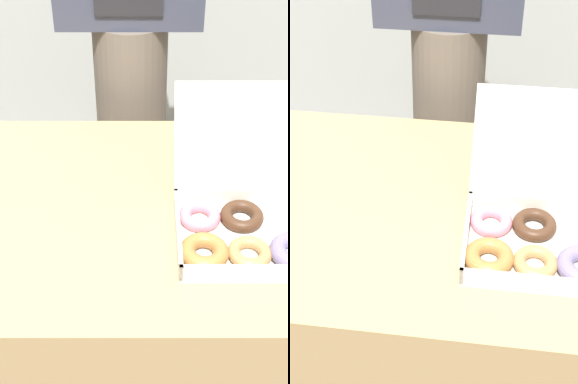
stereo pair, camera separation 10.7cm
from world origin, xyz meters
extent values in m
cube|color=tan|center=(0.00, 0.00, 0.38)|extent=(1.08, 0.72, 0.77)
cube|color=silver|center=(0.29, -0.11, 0.77)|extent=(0.29, 0.24, 0.01)
cube|color=silver|center=(0.14, -0.11, 0.79)|extent=(0.01, 0.24, 0.04)
cube|color=silver|center=(0.29, -0.23, 0.79)|extent=(0.29, 0.01, 0.04)
cube|color=silver|center=(0.29, 0.00, 0.79)|extent=(0.29, 0.01, 0.04)
cube|color=silver|center=(0.29, 0.07, 0.91)|extent=(0.29, 0.13, 0.20)
torus|color=#A87038|center=(0.19, -0.17, 0.79)|extent=(0.14, 0.14, 0.03)
torus|color=pink|center=(0.19, -0.06, 0.78)|extent=(0.11, 0.11, 0.03)
torus|color=#B27F4C|center=(0.29, -0.17, 0.78)|extent=(0.13, 0.13, 0.03)
torus|color=#422819|center=(0.29, -0.06, 0.78)|extent=(0.13, 0.13, 0.03)
cylinder|color=#665B51|center=(0.03, 0.59, 0.48)|extent=(0.23, 0.23, 0.97)
camera|label=1|loc=(0.07, -0.92, 1.57)|focal=50.00mm
camera|label=2|loc=(0.18, -0.91, 1.57)|focal=50.00mm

